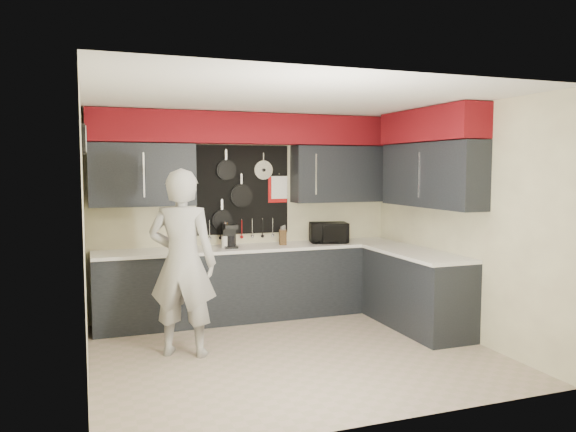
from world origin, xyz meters
name	(u,v)px	position (x,y,z in m)	size (l,w,h in m)	color
ground	(293,352)	(0.00, 0.00, 0.00)	(4.00, 4.00, 0.00)	tan
back_wall_assembly	(250,160)	(0.01, 1.60, 2.01)	(4.00, 0.36, 2.60)	#F0EDBA
right_wall_assembly	(434,165)	(1.85, 0.26, 1.94)	(0.36, 3.50, 2.60)	#F0EDBA
left_wall_assembly	(85,232)	(-1.99, 0.02, 1.33)	(0.05, 3.50, 2.60)	#F0EDBA
base_cabinets	(298,284)	(0.49, 1.13, 0.46)	(3.95, 2.20, 0.92)	black
microwave	(329,233)	(1.03, 1.42, 1.05)	(0.48, 0.33, 0.27)	black
knife_block	(283,237)	(0.39, 1.43, 1.02)	(0.09, 0.09, 0.19)	#331F10
utensil_crock	(226,242)	(-0.36, 1.42, 0.99)	(0.11, 0.11, 0.15)	silver
coffee_maker	(230,236)	(-0.31, 1.41, 1.07)	(0.18, 0.21, 0.29)	black
person	(182,263)	(-1.08, 0.31, 0.95)	(0.70, 0.46, 1.90)	#A7A6A4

